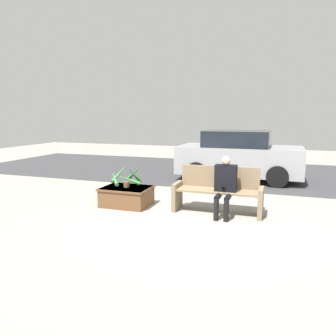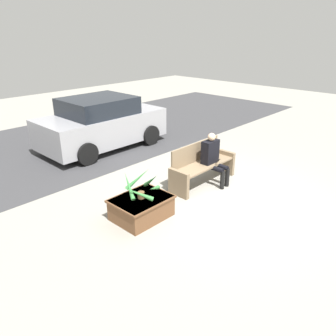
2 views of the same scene
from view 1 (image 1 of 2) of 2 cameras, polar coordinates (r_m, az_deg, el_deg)
ground_plane at (r=6.39m, az=4.81°, el=-9.38°), size 30.00×30.00×0.00m
road_surface at (r=11.97m, az=11.73°, el=-0.78°), size 20.00×6.00×0.01m
bench at (r=6.96m, az=8.68°, el=-4.02°), size 1.85×0.55×0.96m
person_seated at (r=6.70m, az=9.89°, el=-2.57°), size 0.44×0.61×1.22m
planter_box at (r=7.51m, az=-7.20°, el=-4.78°), size 1.09×0.85×0.42m
potted_plant at (r=7.38m, az=-7.33°, el=-1.45°), size 0.81×0.77×0.52m
parked_car at (r=10.65m, az=12.22°, el=2.11°), size 3.81×1.98×1.56m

